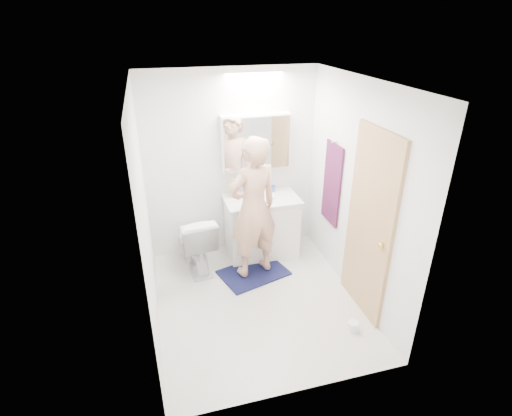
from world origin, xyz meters
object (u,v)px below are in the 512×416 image
object	(u,v)px
medicine_cabinet	(256,142)
person	(253,209)
soap_bottle_a	(232,188)
soap_bottle_b	(248,188)
toilet_paper_roll	(353,326)
vanity_cabinet	(261,228)
toilet	(195,241)
toothbrush_cup	(272,189)

from	to	relation	value
medicine_cabinet	person	bearing A→B (deg)	-107.62
person	soap_bottle_a	bearing A→B (deg)	-95.12
soap_bottle_a	soap_bottle_b	world-z (taller)	soap_bottle_a
person	medicine_cabinet	bearing A→B (deg)	-124.26
medicine_cabinet	toilet_paper_roll	xyz separation A→B (m)	(0.52, -1.88, -1.45)
vanity_cabinet	toilet	distance (m)	0.90
soap_bottle_b	toothbrush_cup	bearing A→B (deg)	-3.57
vanity_cabinet	medicine_cabinet	xyz separation A→B (m)	(-0.02, 0.21, 1.11)
toilet	soap_bottle_a	xyz separation A→B (m)	(0.54, 0.26, 0.56)
soap_bottle_a	toothbrush_cup	xyz separation A→B (m)	(0.54, 0.01, -0.08)
toilet	toothbrush_cup	distance (m)	1.21
toilet	soap_bottle_a	world-z (taller)	soap_bottle_a
person	soap_bottle_b	xyz separation A→B (m)	(0.10, 0.62, -0.01)
medicine_cabinet	soap_bottle_b	world-z (taller)	medicine_cabinet
toilet	soap_bottle_b	world-z (taller)	soap_bottle_b
soap_bottle_b	soap_bottle_a	bearing A→B (deg)	-172.12
medicine_cabinet	person	xyz separation A→B (m)	(-0.21, -0.65, -0.59)
vanity_cabinet	toilet	bearing A→B (deg)	-172.64
medicine_cabinet	toilet	world-z (taller)	medicine_cabinet
soap_bottle_b	toilet_paper_roll	size ratio (longest dim) A/B	1.49
soap_bottle_b	person	bearing A→B (deg)	-98.70
person	soap_bottle_b	distance (m)	0.63
medicine_cabinet	vanity_cabinet	bearing A→B (deg)	-84.75
toilet	soap_bottle_a	bearing A→B (deg)	-160.26
soap_bottle_a	person	bearing A→B (deg)	-78.48
medicine_cabinet	toilet_paper_roll	bearing A→B (deg)	-74.49
toilet	toilet_paper_roll	bearing A→B (deg)	125.51
vanity_cabinet	soap_bottle_b	bearing A→B (deg)	126.20
vanity_cabinet	person	world-z (taller)	person
toilet	soap_bottle_b	bearing A→B (deg)	-165.07
toilet	soap_bottle_a	size ratio (longest dim) A/B	3.08
toilet	soap_bottle_b	distance (m)	0.97
soap_bottle_a	toilet_paper_roll	distance (m)	2.20
vanity_cabinet	toilet_paper_roll	world-z (taller)	vanity_cabinet
vanity_cabinet	soap_bottle_a	distance (m)	0.67
soap_bottle_b	toilet_paper_roll	world-z (taller)	soap_bottle_b
soap_bottle_a	soap_bottle_b	xyz separation A→B (m)	(0.22, 0.03, -0.04)
person	vanity_cabinet	bearing A→B (deg)	-133.70
medicine_cabinet	soap_bottle_a	xyz separation A→B (m)	(-0.33, -0.06, -0.56)
vanity_cabinet	toothbrush_cup	xyz separation A→B (m)	(0.19, 0.16, 0.47)
toilet	person	size ratio (longest dim) A/B	0.45
soap_bottle_a	toothbrush_cup	size ratio (longest dim) A/B	2.80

